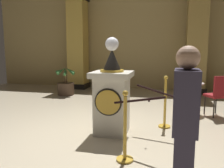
% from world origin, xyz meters
% --- Properties ---
extents(ground_plane, '(11.99, 11.99, 0.00)m').
position_xyz_m(ground_plane, '(0.00, 0.00, 0.00)').
color(ground_plane, beige).
extents(back_wall, '(11.99, 0.16, 3.75)m').
position_xyz_m(back_wall, '(0.00, 5.10, 1.88)').
color(back_wall, tan).
rests_on(back_wall, ground_plane).
extents(pedestal_clock, '(0.72, 0.72, 1.77)m').
position_xyz_m(pedestal_clock, '(0.28, -0.16, 0.71)').
color(pedestal_clock, silver).
rests_on(pedestal_clock, ground_plane).
extents(stanchion_near, '(0.24, 0.24, 1.01)m').
position_xyz_m(stanchion_near, '(0.71, -1.19, 0.35)').
color(stanchion_near, gold).
rests_on(stanchion_near, ground_plane).
extents(stanchion_far, '(0.24, 0.24, 1.05)m').
position_xyz_m(stanchion_far, '(1.24, 0.40, 0.37)').
color(stanchion_far, gold).
rests_on(stanchion_far, ground_plane).
extents(velvet_rope, '(1.08, 1.10, 0.22)m').
position_xyz_m(velvet_rope, '(0.97, -0.40, 0.79)').
color(velvet_rope, black).
extents(column_left, '(0.79, 0.79, 3.60)m').
position_xyz_m(column_left, '(-2.24, 4.53, 1.79)').
color(column_left, black).
rests_on(column_left, ground_plane).
extents(column_right, '(0.82, 0.82, 3.60)m').
position_xyz_m(column_right, '(2.24, 4.53, 1.79)').
color(column_right, black).
rests_on(column_right, ground_plane).
extents(potted_palm_left, '(0.74, 0.69, 1.00)m').
position_xyz_m(potted_palm_left, '(-2.13, 3.07, 0.30)').
color(potted_palm_left, '#4C3828').
rests_on(potted_palm_left, ground_plane).
extents(bystander_guest, '(0.24, 0.37, 1.58)m').
position_xyz_m(bystander_guest, '(1.42, -2.05, 0.83)').
color(bystander_guest, '#383347').
rests_on(bystander_guest, ground_plane).
extents(cafe_table, '(0.62, 0.62, 0.75)m').
position_xyz_m(cafe_table, '(1.83, 1.67, 0.48)').
color(cafe_table, '#332D28').
rests_on(cafe_table, ground_plane).
extents(cafe_chair_red, '(0.54, 0.54, 0.96)m').
position_xyz_m(cafe_chair_red, '(2.42, 1.46, 0.57)').
color(cafe_chair_red, black).
rests_on(cafe_chair_red, ground_plane).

